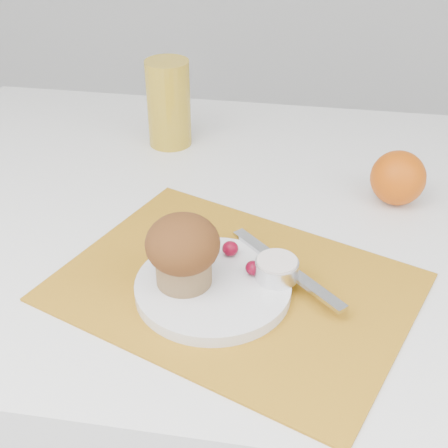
% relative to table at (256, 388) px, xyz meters
% --- Properties ---
extents(table, '(1.20, 0.80, 0.75)m').
position_rel_table_xyz_m(table, '(0.00, 0.00, 0.00)').
color(table, white).
rests_on(table, ground).
extents(placemat, '(0.50, 0.44, 0.00)m').
position_rel_table_xyz_m(placemat, '(-0.02, -0.18, 0.38)').
color(placemat, '#B57819').
rests_on(placemat, table).
extents(plate, '(0.23, 0.23, 0.02)m').
position_rel_table_xyz_m(plate, '(-0.04, -0.19, 0.39)').
color(plate, white).
rests_on(plate, placemat).
extents(ramekin, '(0.06, 0.06, 0.02)m').
position_rel_table_xyz_m(ramekin, '(0.03, -0.17, 0.41)').
color(ramekin, silver).
rests_on(ramekin, plate).
extents(cream, '(0.06, 0.06, 0.01)m').
position_rel_table_xyz_m(cream, '(0.03, -0.17, 0.42)').
color(cream, silver).
rests_on(cream, ramekin).
extents(raspberry_near, '(0.02, 0.02, 0.02)m').
position_rel_table_xyz_m(raspberry_near, '(-0.03, -0.13, 0.40)').
color(raspberry_near, '#580213').
rests_on(raspberry_near, plate).
extents(raspberry_far, '(0.02, 0.02, 0.02)m').
position_rel_table_xyz_m(raspberry_far, '(0.01, -0.17, 0.40)').
color(raspberry_far, '#4F0213').
rests_on(raspberry_far, plate).
extents(butter_knife, '(0.15, 0.15, 0.00)m').
position_rel_table_xyz_m(butter_knife, '(0.04, -0.15, 0.40)').
color(butter_knife, '#B7BAC0').
rests_on(butter_knife, plate).
extents(orange, '(0.08, 0.08, 0.08)m').
position_rel_table_xyz_m(orange, '(0.19, 0.06, 0.42)').
color(orange, '#D05207').
rests_on(orange, table).
extents(juice_glass, '(0.08, 0.08, 0.15)m').
position_rel_table_xyz_m(juice_glass, '(-0.19, 0.20, 0.45)').
color(juice_glass, gold).
rests_on(juice_glass, table).
extents(muffin, '(0.09, 0.09, 0.09)m').
position_rel_table_xyz_m(muffin, '(-0.07, -0.20, 0.44)').
color(muffin, olive).
rests_on(muffin, plate).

